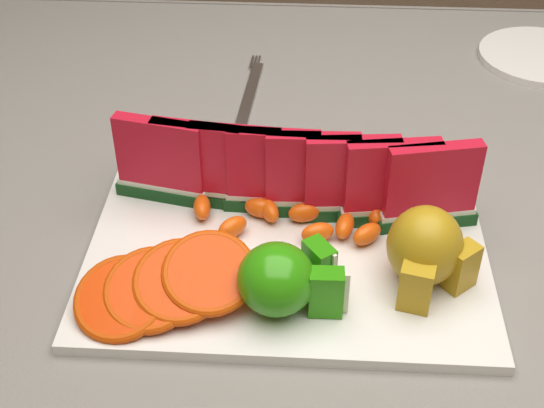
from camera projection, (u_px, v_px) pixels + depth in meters
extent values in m
cube|color=#49321E|center=(358.00, 210.00, 0.87)|extent=(1.40, 0.90, 0.03)
cube|color=gray|center=(359.00, 197.00, 0.85)|extent=(1.52, 1.02, 0.01)
cube|color=gray|center=(346.00, 60.00, 1.31)|extent=(1.52, 0.01, 0.20)
cube|color=silver|center=(287.00, 247.00, 0.77)|extent=(0.40, 0.30, 0.01)
ellipsoid|color=#207917|center=(276.00, 279.00, 0.68)|extent=(0.09, 0.09, 0.07)
cube|color=#207917|center=(326.00, 292.00, 0.68)|extent=(0.03, 0.02, 0.05)
cube|color=beige|center=(333.00, 293.00, 0.68)|extent=(0.03, 0.00, 0.05)
cube|color=#207917|center=(319.00, 265.00, 0.70)|extent=(0.03, 0.04, 0.05)
cube|color=beige|center=(325.00, 266.00, 0.70)|extent=(0.02, 0.03, 0.05)
ellipsoid|color=#9C850B|center=(425.00, 246.00, 0.70)|extent=(0.08, 0.08, 0.08)
cube|color=#9C850B|center=(416.00, 288.00, 0.68)|extent=(0.03, 0.03, 0.05)
cube|color=#9C850B|center=(461.00, 267.00, 0.70)|extent=(0.04, 0.03, 0.05)
cylinder|color=silver|center=(541.00, 56.00, 1.10)|extent=(0.23, 0.23, 0.01)
cube|color=silver|center=(250.00, 94.00, 1.02)|extent=(0.03, 0.17, 0.00)
cube|color=silver|center=(252.00, 63.00, 1.09)|extent=(0.01, 0.04, 0.00)
cube|color=silver|center=(255.00, 63.00, 1.09)|extent=(0.01, 0.04, 0.00)
cube|color=silver|center=(258.00, 63.00, 1.09)|extent=(0.01, 0.04, 0.00)
cube|color=#104016|center=(164.00, 192.00, 0.82)|extent=(0.11, 0.04, 0.01)
cube|color=silver|center=(163.00, 185.00, 0.82)|extent=(0.10, 0.04, 0.01)
cube|color=#D40400|center=(160.00, 153.00, 0.79)|extent=(0.10, 0.04, 0.08)
cube|color=#104016|center=(200.00, 196.00, 0.82)|extent=(0.11, 0.04, 0.01)
cube|color=silver|center=(200.00, 188.00, 0.81)|extent=(0.10, 0.03, 0.01)
cube|color=#D40400|center=(197.00, 156.00, 0.79)|extent=(0.10, 0.03, 0.08)
cube|color=#104016|center=(237.00, 200.00, 0.81)|extent=(0.11, 0.03, 0.01)
cube|color=silver|center=(236.00, 192.00, 0.81)|extent=(0.10, 0.03, 0.01)
cube|color=#D40400|center=(235.00, 160.00, 0.78)|extent=(0.10, 0.02, 0.08)
cube|color=#104016|center=(273.00, 203.00, 0.81)|extent=(0.11, 0.02, 0.01)
cube|color=silver|center=(273.00, 196.00, 0.80)|extent=(0.10, 0.02, 0.01)
cube|color=#D40400|center=(273.00, 164.00, 0.78)|extent=(0.10, 0.02, 0.08)
cube|color=#104016|center=(311.00, 207.00, 0.80)|extent=(0.11, 0.02, 0.01)
cube|color=silver|center=(311.00, 200.00, 0.80)|extent=(0.10, 0.02, 0.01)
cube|color=#D40400|center=(312.00, 167.00, 0.77)|extent=(0.10, 0.02, 0.08)
cube|color=#104016|center=(349.00, 211.00, 0.80)|extent=(0.11, 0.03, 0.01)
cube|color=silver|center=(349.00, 204.00, 0.79)|extent=(0.10, 0.03, 0.01)
cube|color=#D40400|center=(352.00, 171.00, 0.76)|extent=(0.10, 0.02, 0.08)
cube|color=#104016|center=(387.00, 215.00, 0.79)|extent=(0.11, 0.04, 0.01)
cube|color=silver|center=(388.00, 208.00, 0.79)|extent=(0.10, 0.03, 0.01)
cube|color=#D40400|center=(392.00, 175.00, 0.76)|extent=(0.10, 0.03, 0.08)
cube|color=#104016|center=(426.00, 219.00, 0.79)|extent=(0.11, 0.04, 0.01)
cube|color=silver|center=(427.00, 212.00, 0.78)|extent=(0.10, 0.04, 0.01)
cube|color=#D40400|center=(432.00, 179.00, 0.75)|extent=(0.10, 0.04, 0.08)
cylinder|color=red|center=(121.00, 298.00, 0.68)|extent=(0.09, 0.09, 0.04)
torus|color=#C44D10|center=(121.00, 298.00, 0.68)|extent=(0.10, 0.10, 0.04)
cylinder|color=red|center=(151.00, 290.00, 0.69)|extent=(0.09, 0.08, 0.04)
torus|color=#C44D10|center=(151.00, 290.00, 0.69)|extent=(0.10, 0.09, 0.04)
cylinder|color=red|center=(180.00, 281.00, 0.69)|extent=(0.08, 0.08, 0.04)
torus|color=#C44D10|center=(180.00, 281.00, 0.69)|extent=(0.09, 0.09, 0.04)
cylinder|color=red|center=(209.00, 273.00, 0.69)|extent=(0.09, 0.09, 0.04)
torus|color=#C44D10|center=(209.00, 273.00, 0.69)|extent=(0.10, 0.10, 0.04)
cylinder|color=red|center=(193.00, 161.00, 0.86)|extent=(0.06, 0.06, 0.02)
torus|color=#C44D10|center=(193.00, 161.00, 0.86)|extent=(0.07, 0.07, 0.03)
cylinder|color=red|center=(235.00, 160.00, 0.85)|extent=(0.07, 0.07, 0.02)
torus|color=#C44D10|center=(235.00, 160.00, 0.85)|extent=(0.08, 0.08, 0.03)
cylinder|color=red|center=(277.00, 159.00, 0.85)|extent=(0.07, 0.07, 0.02)
torus|color=#C44D10|center=(277.00, 159.00, 0.85)|extent=(0.08, 0.08, 0.03)
cylinder|color=red|center=(320.00, 158.00, 0.85)|extent=(0.08, 0.08, 0.02)
torus|color=#C44D10|center=(320.00, 158.00, 0.85)|extent=(0.09, 0.09, 0.03)
ellipsoid|color=#E54820|center=(202.00, 207.00, 0.79)|extent=(0.02, 0.04, 0.02)
ellipsoid|color=#E54820|center=(232.00, 227.00, 0.77)|extent=(0.04, 0.04, 0.02)
ellipsoid|color=#E54820|center=(261.00, 208.00, 0.79)|extent=(0.04, 0.02, 0.02)
ellipsoid|color=#E54820|center=(269.00, 210.00, 0.79)|extent=(0.03, 0.04, 0.02)
ellipsoid|color=#E54820|center=(304.00, 212.00, 0.79)|extent=(0.04, 0.03, 0.02)
ellipsoid|color=#E54820|center=(318.00, 233.00, 0.76)|extent=(0.04, 0.03, 0.02)
ellipsoid|color=#E54820|center=(345.00, 226.00, 0.77)|extent=(0.03, 0.04, 0.02)
ellipsoid|color=#E54820|center=(367.00, 234.00, 0.76)|extent=(0.04, 0.04, 0.02)
ellipsoid|color=#E54820|center=(375.00, 213.00, 0.79)|extent=(0.02, 0.03, 0.02)
ellipsoid|color=#E54820|center=(395.00, 212.00, 0.79)|extent=(0.04, 0.02, 0.02)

